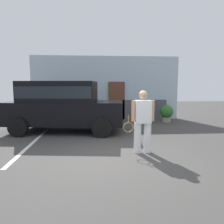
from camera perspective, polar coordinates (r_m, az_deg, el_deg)
The scene contains 6 objects.
ground_plane at distance 5.79m, azimuth 1.63°, elevation -11.81°, with size 40.00×40.00×0.00m, color #423F3D.
parking_stripe_0 at distance 7.49m, azimuth -20.61°, elevation -7.88°, with size 0.12×4.40×0.01m, color silver.
house_frontage at distance 12.00m, azimuth -1.59°, elevation 5.89°, with size 8.12×0.40×3.50m.
parked_suv at distance 8.89m, azimuth -12.90°, elevation 2.14°, with size 4.79×2.59×2.05m.
tennis_player_man at distance 5.99m, azimuth 8.17°, elevation -2.37°, with size 0.90×0.28×1.74m.
potted_plant_by_porch at distance 11.40m, azimuth 14.38°, elevation -0.18°, with size 0.68×0.68×0.89m.
Camera 1 is at (-0.58, -5.45, 1.86)m, focal length 34.26 mm.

